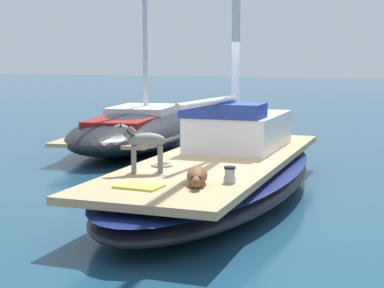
{
  "coord_description": "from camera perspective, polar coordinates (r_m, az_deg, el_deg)",
  "views": [
    {
      "loc": [
        3.75,
        -8.89,
        2.23
      ],
      "look_at": [
        0.0,
        -1.0,
        1.01
      ],
      "focal_mm": 57.63,
      "sensor_mm": 36.0,
      "label": 1
    }
  ],
  "objects": [
    {
      "name": "ground_plane",
      "position": [
        9.9,
        2.49,
        -5.07
      ],
      "size": [
        120.0,
        120.0,
        0.0
      ],
      "primitive_type": "plane",
      "color": "navy"
    },
    {
      "name": "sailboat_main",
      "position": [
        9.83,
        2.51,
        -3.17
      ],
      "size": [
        3.18,
        7.44,
        0.66
      ],
      "color": "black",
      "rests_on": "ground"
    },
    {
      "name": "cabin_house",
      "position": [
        10.79,
        4.28,
        1.41
      ],
      "size": [
        1.6,
        2.34,
        0.84
      ],
      "color": "silver",
      "rests_on": "sailboat_main"
    },
    {
      "name": "dog_grey",
      "position": [
        8.47,
        -4.51,
        0.14
      ],
      "size": [
        0.84,
        0.57,
        0.7
      ],
      "color": "gray",
      "rests_on": "sailboat_main"
    },
    {
      "name": "dog_brown",
      "position": [
        7.7,
        0.48,
        -3.0
      ],
      "size": [
        0.48,
        0.91,
        0.22
      ],
      "color": "brown",
      "rests_on": "sailboat_main"
    },
    {
      "name": "deck_winch",
      "position": [
        7.83,
        3.51,
        -2.89
      ],
      "size": [
        0.16,
        0.16,
        0.21
      ],
      "color": "#B7B7BC",
      "rests_on": "sailboat_main"
    },
    {
      "name": "coiled_rope",
      "position": [
        9.04,
        -2.8,
        -1.92
      ],
      "size": [
        0.32,
        0.32,
        0.04
      ],
      "primitive_type": "torus",
      "color": "beige",
      "rests_on": "sailboat_main"
    },
    {
      "name": "deck_towel",
      "position": [
        7.57,
        -4.93,
        -3.92
      ],
      "size": [
        0.57,
        0.37,
        0.03
      ],
      "primitive_type": "cube",
      "rotation": [
        0.0,
        0.0,
        0.03
      ],
      "color": "#D8D14C",
      "rests_on": "sailboat_main"
    },
    {
      "name": "moored_boat_port_side",
      "position": [
        15.42,
        -5.01,
        1.49
      ],
      "size": [
        4.13,
        7.19,
        7.23
      ],
      "color": "black",
      "rests_on": "ground"
    }
  ]
}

